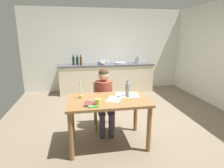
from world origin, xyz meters
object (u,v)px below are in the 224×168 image
Objects in this scene: wine_glass_near_sink at (108,60)px; bottle_vinegar at (77,61)px; teacup_on_counter at (99,63)px; coffee_mug at (98,102)px; candlestick at (81,94)px; person_seated at (104,96)px; book_magazine at (92,104)px; sink_unit at (120,63)px; book_cookery at (91,104)px; bottle_oil at (73,61)px; wine_bottle_on_table at (127,89)px; wine_glass_back_left at (101,60)px; chair_at_table at (103,102)px; stovetop_kettle at (138,60)px; mixing_bowl at (102,63)px; bottle_wine_red at (81,61)px; dining_table at (108,106)px; wine_glass_by_kettle at (105,60)px.

bottle_vinegar is at bearing -174.10° from wine_glass_near_sink.
coffee_mug is at bearing -96.94° from teacup_on_counter.
person_seated is at bearing 39.85° from candlestick.
person_seated is 2.40m from teacup_on_counter.
coffee_mug is 0.81× the size of wine_glass_near_sink.
book_magazine is 0.72× the size of sink_unit.
bottle_oil is (-0.29, 3.19, 0.23)m from book_cookery.
wine_bottle_on_table is 1.79× the size of wine_glass_back_left.
candlestick is 3.19m from wine_glass_near_sink.
wine_glass_near_sink is (0.49, 2.53, 0.51)m from chair_at_table.
chair_at_table reaches higher than book_magazine.
chair_at_table reaches higher than book_cookery.
teacup_on_counter is (-1.27, -0.15, -0.05)m from stovetop_kettle.
sink_unit is (1.16, 3.22, 0.13)m from book_cookery.
coffee_mug is 3.26m from mixing_bowl.
book_cookery is 3.66m from stovetop_kettle.
dining_table is at bearing -83.26° from bottle_wine_red.
teacup_on_counter reaches higher than coffee_mug.
bottle_wine_red is 2.90× the size of teacup_on_counter.
book_magazine is 1.30× the size of book_cookery.
chair_at_table is 4.03× the size of stovetop_kettle.
dining_table is 0.50m from person_seated.
book_cookery is (-0.29, -0.83, 0.30)m from chair_at_table.
candlestick is at bearing -105.25° from wine_glass_by_kettle.
book_cookery is (-0.27, -0.19, 0.13)m from dining_table.
sink_unit is at bearing 6.76° from mixing_bowl.
book_magazine is at bearing -88.49° from bottle_wine_red.
wine_glass_near_sink reaches higher than dining_table.
coffee_mug is 3.20m from bottle_wine_red.
bottle_wine_red reaches higher than person_seated.
person_seated is 2.64m from bottle_vinegar.
candlestick is 2.95m from bottle_vinegar.
wine_glass_near_sink reaches higher than teacup_on_counter.
book_cookery is 1.29× the size of wine_glass_back_left.
chair_at_table is 4.90× the size of mixing_bowl.
wine_glass_by_kettle is (0.67, 3.38, 0.21)m from book_magazine.
coffee_mug is at bearing -144.83° from wine_bottle_on_table.
bottle_oil reaches higher than person_seated.
wine_glass_near_sink is (0.51, 3.17, 0.34)m from dining_table.
wine_bottle_on_table is 3.06m from wine_glass_near_sink.
wine_glass_back_left is (0.29, 2.53, 0.51)m from chair_at_table.
wine_glass_back_left is (0.29, 2.68, 0.33)m from person_seated.
stovetop_kettle is at bearing 2.95° from bottle_wine_red.
book_cookery is 1.10× the size of mixing_bowl.
sink_unit reaches higher than wine_glass_near_sink.
bottle_oil is 2.84× the size of teacup_on_counter.
bottle_oil reaches higher than wine_glass_back_left.
stovetop_kettle reaches higher than wine_glass_back_left.
dining_table is 3.22m from wine_glass_by_kettle.
wine_glass_back_left is (-0.58, 0.15, 0.09)m from sink_unit.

